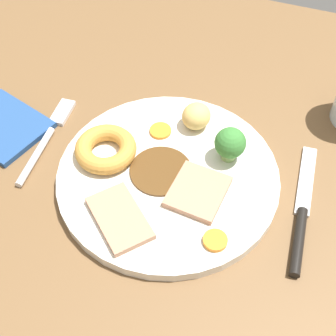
{
  "coord_description": "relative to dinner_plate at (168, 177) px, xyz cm",
  "views": [
    {
      "loc": [
        9.18,
        -33.63,
        49.84
      ],
      "look_at": [
        -2.74,
        -0.73,
        6.0
      ],
      "focal_mm": 50.95,
      "sensor_mm": 36.0,
      "label": 1
    }
  ],
  "objects": [
    {
      "name": "dining_table",
      "position": [
        2.74,
        0.73,
        -2.5
      ],
      "size": [
        120.0,
        84.0,
        3.6
      ],
      "primitive_type": "cube",
      "color": "brown",
      "rests_on": "ground"
    },
    {
      "name": "dinner_plate",
      "position": [
        0.0,
        0.0,
        0.0
      ],
      "size": [
        26.65,
        26.65,
        1.4
      ],
      "primitive_type": "cylinder",
      "color": "silver",
      "rests_on": "dining_table"
    },
    {
      "name": "gravy_pool",
      "position": [
        -0.89,
        -0.04,
        0.85
      ],
      "size": [
        7.48,
        7.48,
        0.3
      ],
      "primitive_type": "cylinder",
      "color": "#563819",
      "rests_on": "dinner_plate"
    },
    {
      "name": "meat_slice_main",
      "position": [
        -2.78,
        -8.01,
        1.1
      ],
      "size": [
        9.31,
        9.02,
        0.8
      ],
      "primitive_type": "cube",
      "rotation": [
        0.0,
        0.0,
        5.56
      ],
      "color": "tan",
      "rests_on": "dinner_plate"
    },
    {
      "name": "meat_slice_under",
      "position": [
        4.25,
        -1.63,
        1.1
      ],
      "size": [
        6.63,
        7.34,
        0.8
      ],
      "primitive_type": "cube",
      "rotation": [
        0.0,
        0.0,
        1.48
      ],
      "color": "tan",
      "rests_on": "dinner_plate"
    },
    {
      "name": "yorkshire_pudding",
      "position": [
        -8.12,
        0.16,
        1.75
      ],
      "size": [
        7.55,
        7.55,
        2.09
      ],
      "primitive_type": "torus",
      "color": "#C68938",
      "rests_on": "dinner_plate"
    },
    {
      "name": "roast_potato_left",
      "position": [
        0.68,
        8.7,
        2.35
      ],
      "size": [
        4.54,
        4.72,
        3.3
      ],
      "primitive_type": "ellipsoid",
      "rotation": [
        0.0,
        0.0,
        6.0
      ],
      "color": "#D8B260",
      "rests_on": "dinner_plate"
    },
    {
      "name": "carrot_coin_front",
      "position": [
        -3.21,
        6.0,
        0.91
      ],
      "size": [
        2.77,
        2.77,
        0.41
      ],
      "primitive_type": "cylinder",
      "color": "orange",
      "rests_on": "dinner_plate"
    },
    {
      "name": "carrot_coin_back",
      "position": [
        7.92,
        -7.06,
        0.98
      ],
      "size": [
        2.67,
        2.67,
        0.57
      ],
      "primitive_type": "cylinder",
      "color": "orange",
      "rests_on": "dinner_plate"
    },
    {
      "name": "broccoli_floret",
      "position": [
        6.08,
        4.87,
        3.19
      ],
      "size": [
        3.8,
        3.8,
        4.53
      ],
      "color": "#8CB766",
      "rests_on": "dinner_plate"
    },
    {
      "name": "fork",
      "position": [
        -17.06,
        0.99,
        -0.31
      ],
      "size": [
        2.52,
        15.31,
        0.9
      ],
      "rotation": [
        0.0,
        0.0,
        1.64
      ],
      "color": "silver",
      "rests_on": "dining_table"
    },
    {
      "name": "knife",
      "position": [
        16.19,
        -0.11,
        -0.25
      ],
      "size": [
        2.76,
        18.56,
        1.2
      ],
      "rotation": [
        0.0,
        0.0,
        1.64
      ],
      "color": "black",
      "rests_on": "dining_table"
    },
    {
      "name": "folded_napkin",
      "position": [
        -23.56,
        0.94,
        -0.3
      ],
      "size": [
        13.17,
        11.84,
        0.8
      ],
      "primitive_type": "cube",
      "rotation": [
        0.0,
        0.0,
        -0.3
      ],
      "color": "navy",
      "rests_on": "dining_table"
    }
  ]
}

